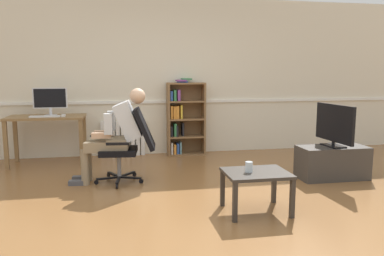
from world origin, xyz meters
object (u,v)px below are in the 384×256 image
(bookshelf, at_px, (183,118))
(person_seated, at_px, (116,133))
(office_chair, at_px, (130,142))
(computer_desk, at_px, (47,123))
(keyboard, at_px, (45,116))
(coffee_table, at_px, (256,178))
(tv_stand, at_px, (332,162))
(radiator, at_px, (123,138))
(drinking_glass, at_px, (249,167))
(imac_monitor, at_px, (50,99))
(tv_screen, at_px, (334,125))
(computer_mouse, at_px, (64,115))

(bookshelf, height_order, person_seated, bookshelf)
(office_chair, distance_m, person_seated, 0.22)
(computer_desk, xyz_separation_m, person_seated, (1.07, -1.22, 0.01))
(keyboard, distance_m, coffee_table, 3.49)
(person_seated, relative_size, tv_stand, 1.33)
(computer_desk, distance_m, office_chair, 1.77)
(computer_desk, relative_size, radiator, 1.56)
(keyboard, bearing_deg, radiator, 24.67)
(drinking_glass, bearing_deg, person_seated, 134.76)
(bookshelf, relative_size, person_seated, 1.08)
(computer_desk, distance_m, coffee_table, 3.58)
(imac_monitor, height_order, coffee_table, imac_monitor)
(keyboard, relative_size, tv_screen, 0.55)
(keyboard, height_order, person_seated, person_seated)
(tv_screen, bearing_deg, computer_desk, 65.20)
(bookshelf, bearing_deg, imac_monitor, -174.27)
(office_chair, distance_m, coffee_table, 1.82)
(imac_monitor, xyz_separation_m, person_seated, (1.02, -1.30, -0.36))
(computer_desk, relative_size, tv_screen, 1.44)
(computer_mouse, height_order, drinking_glass, computer_mouse)
(coffee_table, bearing_deg, bookshelf, 95.81)
(office_chair, relative_size, tv_stand, 1.06)
(computer_mouse, height_order, office_chair, office_chair)
(coffee_table, distance_m, drinking_glass, 0.14)
(radiator, relative_size, office_chair, 0.76)
(person_seated, height_order, tv_stand, person_seated)
(computer_desk, relative_size, coffee_table, 1.79)
(radiator, relative_size, person_seated, 0.60)
(radiator, bearing_deg, office_chair, -86.73)
(imac_monitor, relative_size, drinking_glass, 4.84)
(imac_monitor, relative_size, bookshelf, 0.39)
(bookshelf, distance_m, radiator, 1.09)
(person_seated, distance_m, tv_screen, 2.89)
(drinking_glass, bearing_deg, tv_screen, 32.89)
(bookshelf, bearing_deg, drinking_glass, -85.80)
(computer_desk, relative_size, tv_stand, 1.25)
(computer_desk, height_order, coffee_table, computer_desk)
(office_chair, bearing_deg, tv_screen, 88.79)
(radiator, height_order, coffee_table, radiator)
(imac_monitor, relative_size, tv_screen, 0.65)
(person_seated, height_order, tv_screen, person_seated)
(imac_monitor, xyz_separation_m, tv_stand, (3.88, -1.65, -0.79))
(tv_stand, xyz_separation_m, drinking_glass, (-1.53, -0.99, 0.26))
(imac_monitor, distance_m, office_chair, 1.84)
(bookshelf, bearing_deg, coffee_table, -84.19)
(tv_stand, distance_m, tv_screen, 0.51)
(office_chair, height_order, drinking_glass, office_chair)
(imac_monitor, bearing_deg, person_seated, -51.96)
(keyboard, bearing_deg, imac_monitor, 77.22)
(computer_mouse, xyz_separation_m, coffee_table, (2.21, -2.45, -0.41))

